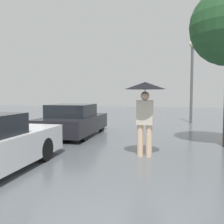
# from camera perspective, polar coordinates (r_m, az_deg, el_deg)

# --- Properties ---
(pedestrian) EXTENTS (1.08, 1.08, 1.98)m
(pedestrian) POSITION_cam_1_polar(r_m,az_deg,el_deg) (6.61, 7.54, 3.10)
(pedestrian) COLOR beige
(pedestrian) RESTS_ON ground_plane
(parked_car_farthest) EXTENTS (1.86, 3.83, 1.26)m
(parked_car_farthest) POSITION_cam_1_polar(r_m,az_deg,el_deg) (10.20, -8.87, -2.02)
(parked_car_farthest) COLOR black
(parked_car_farthest) RESTS_ON ground_plane
(street_lamp) EXTENTS (0.39, 0.39, 4.65)m
(street_lamp) POSITION_cam_1_polar(r_m,az_deg,el_deg) (14.95, 17.81, 9.15)
(street_lamp) COLOR #515456
(street_lamp) RESTS_ON ground_plane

